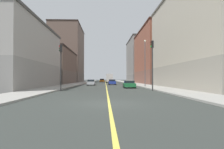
{
  "coord_description": "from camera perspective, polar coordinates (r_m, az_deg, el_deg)",
  "views": [
    {
      "loc": [
        -0.26,
        -12.42,
        1.61
      ],
      "look_at": [
        1.35,
        31.89,
        2.48
      ],
      "focal_mm": 30.93,
      "sensor_mm": 36.0,
      "label": 1
    }
  ],
  "objects": [
    {
      "name": "car_blue",
      "position": [
        48.26,
        0.02,
        -2.28
      ],
      "size": [
        1.81,
        4.29,
        1.32
      ],
      "color": "#23389E",
      "rests_on": "ground"
    },
    {
      "name": "ground_plane",
      "position": [
        12.53,
        -0.87,
        -8.53
      ],
      "size": [
        400.0,
        400.0,
        0.0
      ],
      "primitive_type": "plane",
      "color": "#323633",
      "rests_on": "ground"
    },
    {
      "name": "sidewalk_right",
      "position": [
        61.96,
        -9.5,
        -2.53
      ],
      "size": [
        3.93,
        168.0,
        0.15
      ],
      "primitive_type": "cube",
      "color": "#9E9B93",
      "rests_on": "ground"
    },
    {
      "name": "sidewalk_left",
      "position": [
        62.03,
        5.79,
        -2.54
      ],
      "size": [
        3.93,
        168.0,
        0.15
      ],
      "primitive_type": "cube",
      "color": "#9E9B93",
      "rests_on": "ground"
    },
    {
      "name": "building_right_midblock",
      "position": [
        58.96,
        -17.43,
        2.16
      ],
      "size": [
        11.6,
        22.76,
        9.86
      ],
      "color": "brown",
      "rests_on": "ground"
    },
    {
      "name": "building_left_far",
      "position": [
        84.34,
        8.96,
        4.0
      ],
      "size": [
        11.6,
        23.33,
        18.24
      ],
      "color": "slate",
      "rests_on": "ground"
    },
    {
      "name": "box_truck",
      "position": [
        70.57,
        -0.77,
        -1.06
      ],
      "size": [
        2.42,
        7.03,
        3.19
      ],
      "color": "beige",
      "rests_on": "ground"
    },
    {
      "name": "car_silver",
      "position": [
        45.25,
        -6.21,
        -2.36
      ],
      "size": [
        1.84,
        4.31,
        1.32
      ],
      "color": "silver",
      "rests_on": "ground"
    },
    {
      "name": "traffic_light_left_near",
      "position": [
        25.54,
        11.83,
        4.61
      ],
      "size": [
        0.4,
        0.32,
        6.48
      ],
      "color": "#2D2D2D",
      "rests_on": "ground"
    },
    {
      "name": "car_orange",
      "position": [
        80.17,
        -2.94,
        -1.79
      ],
      "size": [
        2.01,
        3.94,
        1.42
      ],
      "color": "orange",
      "rests_on": "ground"
    },
    {
      "name": "building_right_corner",
      "position": [
        35.76,
        -28.04,
        5.0
      ],
      "size": [
        11.6,
        21.87,
        10.68
      ],
      "color": "gray",
      "rests_on": "ground"
    },
    {
      "name": "building_right_distant",
      "position": [
        82.99,
        -12.97,
        5.75
      ],
      "size": [
        11.6,
        22.08,
        23.0
      ],
      "color": "brown",
      "rests_on": "ground"
    },
    {
      "name": "building_left_near",
      "position": [
        34.31,
        26.36,
        9.49
      ],
      "size": [
        11.6,
        25.77,
        15.72
      ],
      "color": "#9D9688",
      "rests_on": "ground"
    },
    {
      "name": "car_green",
      "position": [
        32.26,
        5.08,
        -2.93
      ],
      "size": [
        1.94,
        4.03,
        1.21
      ],
      "color": "#1E6B38",
      "rests_on": "ground"
    },
    {
      "name": "street_lamp_left_near",
      "position": [
        34.96,
        9.73,
        4.59
      ],
      "size": [
        0.36,
        0.36,
        8.3
      ],
      "color": "#4C4C51",
      "rests_on": "ground"
    },
    {
      "name": "lane_center_stripe",
      "position": [
        61.44,
        -1.85,
        -2.62
      ],
      "size": [
        0.16,
        154.0,
        0.01
      ],
      "primitive_type": "cube",
      "color": "#E5D14C",
      "rests_on": "ground"
    },
    {
      "name": "building_left_mid",
      "position": [
        59.03,
        13.83,
        5.15
      ],
      "size": [
        11.6,
        24.32,
        16.05
      ],
      "color": "brown",
      "rests_on": "ground"
    },
    {
      "name": "traffic_light_right_near",
      "position": [
        25.39,
        -14.91,
        3.89
      ],
      "size": [
        0.4,
        0.32,
        5.88
      ],
      "color": "#2D2D2D",
      "rests_on": "ground"
    }
  ]
}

